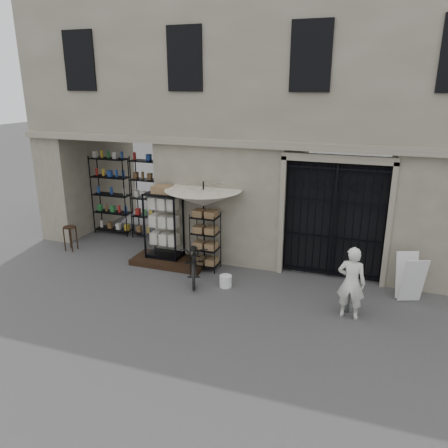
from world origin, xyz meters
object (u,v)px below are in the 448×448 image
at_px(white_bucket, 226,281).
at_px(steel_bollard, 347,296).
at_px(easel_sign, 410,278).
at_px(bicycle, 195,278).
at_px(wooden_stool, 71,238).
at_px(wire_rack, 205,242).
at_px(shopkeeper, 348,317).
at_px(market_umbrella, 203,193).
at_px(display_cabinet, 164,229).

distance_m(white_bucket, steel_bollard, 2.84).
relative_size(steel_bollard, easel_sign, 0.71).
bearing_deg(bicycle, steel_bollard, -29.58).
height_order(white_bucket, bicycle, bicycle).
bearing_deg(wooden_stool, easel_sign, -0.45).
distance_m(wire_rack, white_bucket, 1.31).
distance_m(wooden_stool, shopkeeper, 8.02).
relative_size(market_umbrella, easel_sign, 2.65).
distance_m(display_cabinet, white_bucket, 2.40).
height_order(display_cabinet, white_bucket, display_cabinet).
bearing_deg(display_cabinet, bicycle, -8.92).
bearing_deg(wooden_stool, steel_bollard, -7.71).
bearing_deg(easel_sign, bicycle, 165.20).
xyz_separation_m(wire_rack, bicycle, (-0.04, -0.63, -0.74)).
xyz_separation_m(display_cabinet, easel_sign, (6.14, -0.20, -0.40)).
relative_size(shopkeeper, easel_sign, 1.48).
xyz_separation_m(wooden_stool, easel_sign, (9.11, -0.07, 0.16)).
distance_m(display_cabinet, wooden_stool, 3.03).
height_order(wire_rack, white_bucket, wire_rack).
xyz_separation_m(wire_rack, wooden_stool, (-4.20, -0.04, -0.36)).
distance_m(display_cabinet, market_umbrella, 1.56).
relative_size(wire_rack, market_umbrella, 0.54).
height_order(shopkeeper, easel_sign, easel_sign).
bearing_deg(white_bucket, market_umbrella, 134.61).
bearing_deg(wire_rack, white_bucket, -29.62).
bearing_deg(wire_rack, wooden_stool, -164.72).
relative_size(display_cabinet, market_umbrella, 0.69).
distance_m(white_bucket, easel_sign, 4.15).
height_order(white_bucket, wooden_stool, wooden_stool).
relative_size(display_cabinet, wire_rack, 1.27).
xyz_separation_m(steel_bollard, shopkeeper, (0.06, -0.21, -0.37)).
relative_size(market_umbrella, wooden_stool, 3.85).
bearing_deg(market_umbrella, wooden_stool, -177.92).
height_order(wire_rack, bicycle, wire_rack).
bearing_deg(bicycle, display_cabinet, 126.40).
xyz_separation_m(white_bucket, bicycle, (-0.88, 0.19, -0.14)).
bearing_deg(bicycle, shopkeeper, -32.59).
height_order(display_cabinet, market_umbrella, market_umbrella).
height_order(bicycle, wooden_stool, bicycle).
distance_m(wire_rack, steel_bollard, 3.83).
distance_m(market_umbrella, easel_sign, 5.20).
distance_m(wire_rack, easel_sign, 4.91).
xyz_separation_m(display_cabinet, white_bucket, (2.06, -0.91, -0.81)).
bearing_deg(display_cabinet, easel_sign, 20.50).
height_order(wire_rack, steel_bollard, wire_rack).
xyz_separation_m(market_umbrella, shopkeeper, (3.80, -1.42, -2.00)).
relative_size(wire_rack, wooden_stool, 2.10).
bearing_deg(display_cabinet, steel_bollard, 8.64).
relative_size(white_bucket, bicycle, 0.16).
distance_m(display_cabinet, steel_bollard, 5.06).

